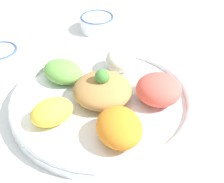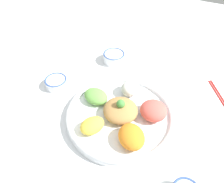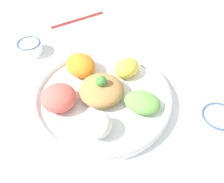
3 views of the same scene
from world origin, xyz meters
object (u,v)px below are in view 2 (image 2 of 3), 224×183
(sauce_bowl_dark, at_px, (114,57))
(chopsticks_pair_near, at_px, (222,100))
(salad_platter, at_px, (121,114))
(sauce_bowl_red, at_px, (56,82))
(serving_spoon_main, at_px, (157,55))

(sauce_bowl_dark, distance_m, chopsticks_pair_near, 0.52)
(salad_platter, height_order, sauce_bowl_red, salad_platter)
(sauce_bowl_dark, xyz_separation_m, serving_spoon_main, (0.14, -0.18, -0.02))
(salad_platter, xyz_separation_m, sauce_bowl_red, (0.05, 0.33, -0.00))
(sauce_bowl_red, xyz_separation_m, sauce_bowl_dark, (0.27, -0.15, 0.00))
(chopsticks_pair_near, height_order, serving_spoon_main, chopsticks_pair_near)
(salad_platter, bearing_deg, sauce_bowl_red, 82.02)
(serving_spoon_main, bearing_deg, sauce_bowl_dark, -146.01)
(serving_spoon_main, bearing_deg, sauce_bowl_red, -132.82)
(chopsticks_pair_near, xyz_separation_m, serving_spoon_main, (0.19, 0.34, -0.00))
(sauce_bowl_red, xyz_separation_m, chopsticks_pair_near, (0.22, -0.67, -0.02))
(salad_platter, bearing_deg, serving_spoon_main, -0.44)
(salad_platter, relative_size, chopsticks_pair_near, 1.89)
(salad_platter, relative_size, serving_spoon_main, 3.39)
(sauce_bowl_red, bearing_deg, chopsticks_pair_near, -72.05)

